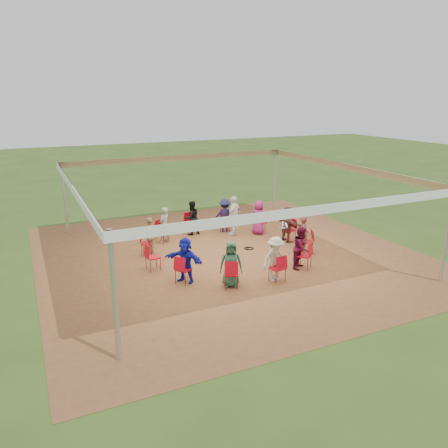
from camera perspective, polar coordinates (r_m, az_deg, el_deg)
name	(u,v)px	position (r m, az deg, el deg)	size (l,w,h in m)	color
ground	(227,254)	(15.99, 0.44, -3.96)	(80.00, 80.00, 0.00)	#2E4C17
dirt_patch	(227,254)	(15.99, 0.44, -3.94)	(13.00, 13.00, 0.00)	brown
tent	(227,191)	(15.33, 0.46, 4.38)	(10.33, 10.33, 3.00)	#B2B2B7
chair_0	(289,230)	(17.48, 8.51, -0.79)	(0.42, 0.44, 0.90)	#BE0616
chair_1	(260,223)	(18.33, 4.67, 0.15)	(0.42, 0.44, 0.90)	#BE0616
chair_2	(225,221)	(18.60, 0.10, 0.45)	(0.42, 0.44, 0.90)	#BE0616
chair_3	(190,223)	(18.24, -4.42, 0.07)	(0.42, 0.44, 0.90)	#BE0616
chair_4	(162,231)	(17.31, -8.08, -0.94)	(0.42, 0.44, 0.90)	#BE0616
chair_5	(147,243)	(15.99, -10.00, -2.50)	(0.42, 0.44, 0.90)	#BE0616
chair_6	(153,257)	(14.59, -9.26, -4.34)	(0.42, 0.44, 0.90)	#BE0616
chair_7	(183,269)	(13.50, -5.33, -5.92)	(0.42, 0.44, 0.90)	#BE0616
chair_8	(231,274)	(13.13, 0.94, -6.51)	(0.42, 0.44, 0.90)	#BE0616
chair_9	(277,268)	(13.63, 6.98, -5.76)	(0.42, 0.44, 0.90)	#BE0616
chair_10	(304,256)	(14.79, 10.45, -4.11)	(0.42, 0.44, 0.90)	#BE0616
chair_11	(307,242)	(16.21, 10.74, -2.29)	(0.42, 0.44, 0.90)	#BE0616
person_seated_0	(287,224)	(17.33, 8.24, 0.00)	(1.32, 0.49, 1.43)	brown
person_seated_1	(259,217)	(18.15, 4.54, 0.87)	(0.70, 0.39, 1.43)	#8D1B5A
person_seated_2	(225,215)	(18.41, 0.11, 1.15)	(0.92, 0.46, 1.43)	#181739
person_seated_3	(192,218)	(18.06, -4.26, 0.80)	(0.69, 0.40, 1.43)	black
person_seated_4	(164,225)	(17.16, -7.79, -0.15)	(0.52, 0.34, 1.43)	gray
person_seated_5	(150,236)	(15.89, -9.62, -1.58)	(0.84, 0.43, 1.43)	tan
person_seated_6	(185,260)	(13.50, -5.08, -4.70)	(1.32, 0.49, 1.43)	#0F1696
person_seated_7	(231,264)	(13.14, 0.92, -5.23)	(0.70, 0.39, 1.43)	#2A533A
person_seated_8	(275,259)	(13.62, 6.71, -4.55)	(0.92, 0.46, 1.43)	#BBB7A4
person_seated_9	(301,248)	(14.73, 10.06, -3.05)	(0.69, 0.40, 1.43)	#47081F
person_seated_10	(304,235)	(16.10, 10.38, -1.39)	(0.52, 0.34, 1.43)	brown
standing_person	(234,215)	(17.96, 1.35, 1.12)	(0.97, 0.50, 1.65)	silver
cable_coil	(249,248)	(16.54, 3.31, -3.20)	(0.38, 0.38, 0.03)	black
laptop	(284,226)	(17.24, 7.81, -0.25)	(0.27, 0.33, 0.21)	#B7B7BC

